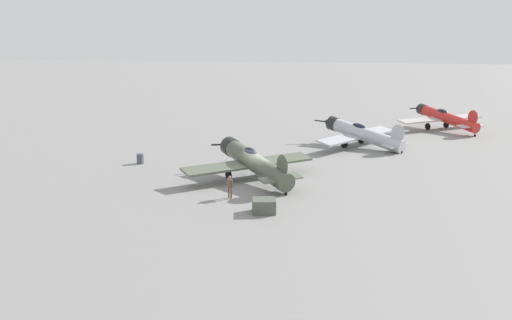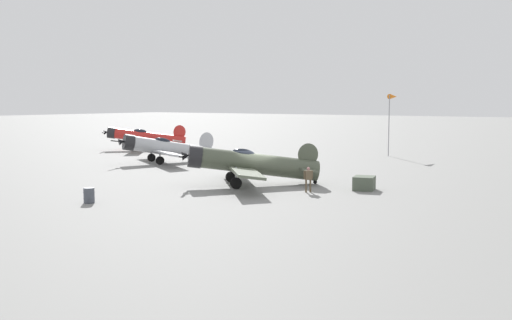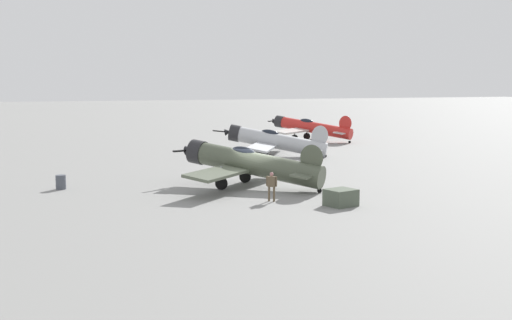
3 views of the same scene
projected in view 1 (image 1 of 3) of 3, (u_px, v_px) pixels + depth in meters
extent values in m
plane|color=gray|center=(256.00, 182.00, 42.90)|extent=(400.00, 400.00, 0.00)
cylinder|color=#4C5442|center=(256.00, 163.00, 42.56)|extent=(7.28, 7.74, 2.64)
cylinder|color=#232326|center=(231.00, 147.00, 46.06)|extent=(1.91, 1.89, 1.69)
cone|color=#232326|center=(227.00, 145.00, 46.59)|extent=(0.92, 0.91, 0.73)
cube|color=black|center=(226.00, 144.00, 46.72)|extent=(2.42, 1.57, 0.19)
ellipsoid|color=black|center=(250.00, 152.00, 43.15)|extent=(1.76, 1.82, 0.90)
cube|color=#565E4C|center=(249.00, 164.00, 43.53)|extent=(9.64, 9.06, 0.42)
ellipsoid|color=#4C5442|center=(282.00, 166.00, 39.23)|extent=(1.24, 1.33, 1.81)
cube|color=#565E4C|center=(280.00, 178.00, 39.62)|extent=(3.25, 3.11, 0.24)
cylinder|color=#999BA0|center=(228.00, 169.00, 43.26)|extent=(0.14, 0.14, 1.09)
cylinder|color=black|center=(229.00, 175.00, 43.38)|extent=(0.69, 0.72, 0.80)
cylinder|color=#999BA0|center=(263.00, 164.00, 44.86)|extent=(0.14, 0.14, 1.09)
cylinder|color=black|center=(263.00, 170.00, 44.99)|extent=(0.69, 0.72, 0.80)
cylinder|color=black|center=(286.00, 194.00, 39.22)|extent=(0.26, 0.27, 0.28)
cylinder|color=#B7BABF|center=(366.00, 135.00, 55.78)|extent=(8.22, 5.80, 2.87)
cylinder|color=#232326|center=(334.00, 124.00, 58.41)|extent=(1.77, 1.89, 1.64)
cone|color=#232326|center=(329.00, 122.00, 58.82)|extent=(0.88, 0.88, 0.71)
cube|color=black|center=(328.00, 122.00, 58.92)|extent=(2.86, 0.93, 0.47)
ellipsoid|color=black|center=(359.00, 127.00, 56.20)|extent=(1.92, 1.59, 0.96)
cube|color=#ADAFB5|center=(357.00, 136.00, 56.53)|extent=(7.80, 11.16, 0.48)
ellipsoid|color=#B7BABF|center=(398.00, 134.00, 53.19)|extent=(1.60, 1.05, 2.11)
cube|color=#ADAFB5|center=(395.00, 144.00, 53.58)|extent=(2.72, 3.47, 0.29)
cylinder|color=#999BA0|center=(344.00, 139.00, 55.82)|extent=(0.14, 0.14, 0.98)
cylinder|color=black|center=(344.00, 144.00, 55.93)|extent=(0.79, 0.59, 0.80)
cylinder|color=#999BA0|center=(361.00, 135.00, 58.06)|extent=(0.14, 0.14, 0.98)
cylinder|color=black|center=(361.00, 140.00, 58.17)|extent=(0.79, 0.59, 0.80)
cylinder|color=black|center=(401.00, 152.00, 53.24)|extent=(0.29, 0.23, 0.28)
cylinder|color=red|center=(448.00, 118.00, 65.69)|extent=(6.69, 8.12, 2.41)
cylinder|color=#232326|center=(423.00, 109.00, 69.43)|extent=(1.73, 1.68, 1.47)
cone|color=#232326|center=(419.00, 108.00, 69.99)|extent=(0.83, 0.84, 0.63)
cube|color=black|center=(418.00, 108.00, 70.12)|extent=(2.33, 1.84, 0.12)
ellipsoid|color=black|center=(442.00, 112.00, 66.35)|extent=(1.69, 1.87, 0.89)
cube|color=#BCB7B2|center=(441.00, 119.00, 66.71)|extent=(10.86, 8.92, 0.38)
ellipsoid|color=red|center=(473.00, 117.00, 62.15)|extent=(1.14, 1.42, 1.87)
cube|color=#BCB7B2|center=(471.00, 126.00, 62.55)|extent=(3.36, 2.95, 0.24)
cylinder|color=#999BA0|center=(428.00, 122.00, 66.63)|extent=(0.14, 0.14, 1.15)
cylinder|color=black|center=(428.00, 126.00, 66.76)|extent=(0.65, 0.75, 0.80)
cylinder|color=#999BA0|center=(446.00, 120.00, 67.92)|extent=(0.14, 0.14, 1.15)
cylinder|color=black|center=(446.00, 125.00, 68.05)|extent=(0.65, 0.75, 0.80)
cylinder|color=black|center=(475.00, 135.00, 62.13)|extent=(0.25, 0.28, 0.28)
cylinder|color=brown|center=(229.00, 192.00, 38.59)|extent=(0.12, 0.12, 0.84)
cylinder|color=brown|center=(231.00, 193.00, 38.36)|extent=(0.12, 0.12, 0.84)
cube|color=brown|center=(230.00, 183.00, 38.31)|extent=(0.49, 0.47, 0.60)
sphere|color=#AD6F6F|center=(230.00, 177.00, 38.22)|extent=(0.22, 0.22, 0.22)
cylinder|color=brown|center=(228.00, 182.00, 38.53)|extent=(0.09, 0.09, 0.56)
cylinder|color=brown|center=(232.00, 184.00, 38.09)|extent=(0.09, 0.09, 0.56)
cube|color=#4C5647|center=(264.00, 206.00, 35.34)|extent=(1.81, 1.69, 0.93)
cylinder|color=#474C56|center=(140.00, 159.00, 48.98)|extent=(0.64, 0.64, 0.91)
torus|color=#474C56|center=(140.00, 157.00, 48.94)|extent=(0.67, 0.67, 0.04)
torus|color=#474C56|center=(140.00, 161.00, 49.02)|extent=(0.67, 0.67, 0.04)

